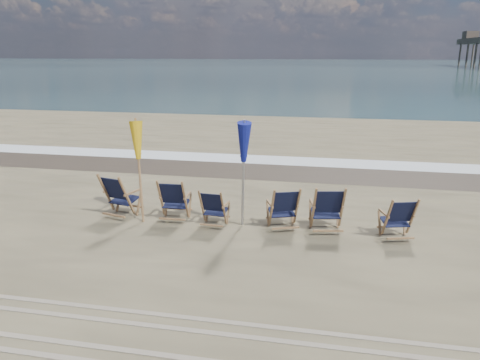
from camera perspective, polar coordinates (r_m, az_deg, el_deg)
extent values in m
plane|color=#314E52|center=(136.03, 10.86, 13.51)|extent=(400.00, 400.00, 0.00)
cube|color=silver|center=(16.82, 4.12, 2.45)|extent=(200.00, 1.40, 0.01)
cube|color=#42362A|center=(15.37, 3.40, 1.22)|extent=(200.00, 2.60, 0.00)
cylinder|color=olive|center=(10.77, -12.14, 0.95)|extent=(0.06, 0.06, 2.26)
cone|color=gold|center=(10.63, -12.33, 4.38)|extent=(0.30, 0.30, 0.85)
cylinder|color=#A5A5AD|center=(9.94, 0.38, 0.51)|extent=(0.06, 0.06, 2.40)
cone|color=navy|center=(9.78, 0.39, 4.62)|extent=(0.30, 0.30, 0.85)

